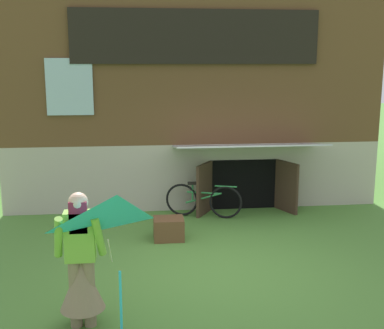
% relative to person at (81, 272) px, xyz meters
% --- Properties ---
extents(ground_plane, '(60.00, 60.00, 0.00)m').
position_rel_person_xyz_m(ground_plane, '(1.87, 1.58, -0.68)').
color(ground_plane, '#4C7F33').
extents(log_house, '(7.87, 6.59, 5.35)m').
position_rel_person_xyz_m(log_house, '(1.87, 7.32, 2.00)').
color(log_house, '#ADA393').
rests_on(log_house, ground_plane).
extents(person, '(0.61, 0.52, 1.62)m').
position_rel_person_xyz_m(person, '(0.00, 0.00, 0.00)').
color(person, '#7F6B51').
rests_on(person, ground_plane).
extents(kite, '(1.09, 1.08, 1.60)m').
position_rel_person_xyz_m(kite, '(0.46, -0.54, 0.62)').
color(kite, '#2DB2CC').
rests_on(kite, ground_plane).
extents(bicycle_green, '(1.49, 0.53, 0.71)m').
position_rel_person_xyz_m(bicycle_green, '(1.96, 4.06, -0.34)').
color(bicycle_green, black).
rests_on(bicycle_green, ground_plane).
extents(wooden_crate, '(0.52, 0.44, 0.38)m').
position_rel_person_xyz_m(wooden_crate, '(1.19, 2.84, -0.49)').
color(wooden_crate, brown).
rests_on(wooden_crate, ground_plane).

